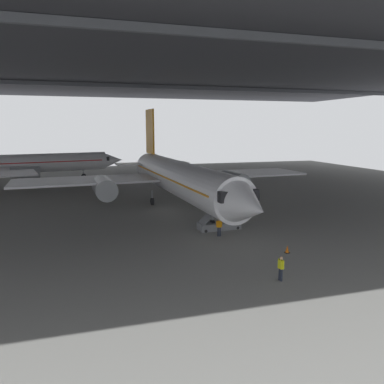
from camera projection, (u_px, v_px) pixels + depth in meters
ground_plane at (176, 211)px, 43.69m from camera, size 110.00×110.00×0.00m
hangar_structure at (151, 67)px, 53.61m from camera, size 121.00×99.00×18.76m
airplane_main at (178, 178)px, 45.02m from camera, size 38.30×39.66×12.28m
boarding_stairs at (220, 221)px, 35.57m from camera, size 4.44×1.73×4.83m
crew_worker_near_nose at (281, 267)px, 23.49m from camera, size 0.28×0.54×1.60m
crew_worker_by_stairs at (219, 226)px, 33.17m from camera, size 0.55×0.26×1.65m
airplane_distant at (32, 163)px, 66.89m from camera, size 32.69×31.98×10.44m
traffic_cone_orange at (287, 249)px, 28.85m from camera, size 0.36×0.36×0.60m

